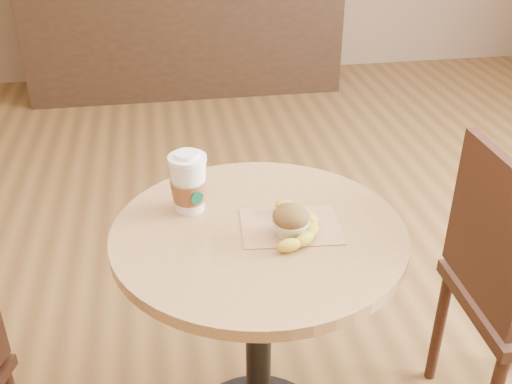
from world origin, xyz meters
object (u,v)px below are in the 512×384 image
cafe_table (259,296)px  banana (297,224)px  muffin (291,221)px  coffee_cup (189,185)px

cafe_table → banana: size_ratio=3.25×
cafe_table → muffin: 0.27m
muffin → coffee_cup: bearing=144.2°
coffee_cup → muffin: 0.28m
cafe_table → coffee_cup: (-0.16, 0.12, 0.28)m
cafe_table → coffee_cup: 0.34m
coffee_cup → banana: 0.29m
coffee_cup → banana: coffee_cup is taller
banana → cafe_table: bearing=-179.6°
muffin → cafe_table: bearing=147.6°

